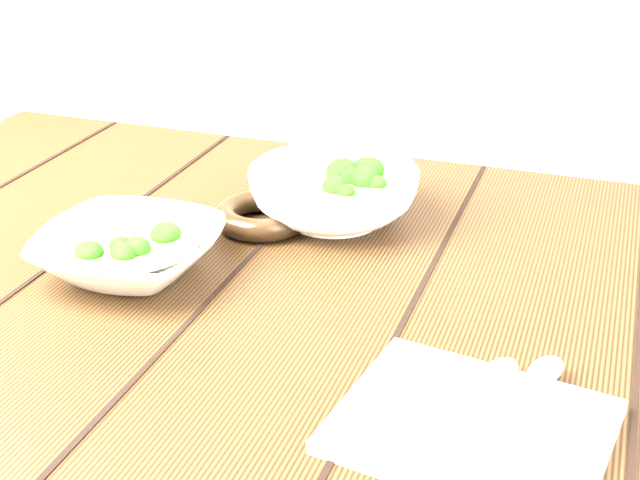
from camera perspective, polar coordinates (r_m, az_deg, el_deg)
table at (r=1.04m, az=-3.79°, el=-7.70°), size 1.20×0.80×0.75m
soup_bowl_front at (r=0.99m, az=-12.13°, el=-0.64°), size 0.20×0.20×0.06m
soup_bowl_back at (r=1.09m, az=0.87°, el=3.05°), size 0.26×0.26×0.08m
trivet at (r=1.08m, az=-3.73°, el=1.58°), size 0.15×0.15×0.03m
napkin at (r=0.75m, az=9.71°, el=-11.67°), size 0.23×0.20×0.01m
spoon_left at (r=0.77m, az=10.24°, el=-9.41°), size 0.07×0.17×0.01m
spoon_right at (r=0.78m, az=13.26°, el=-9.24°), size 0.06×0.17×0.01m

